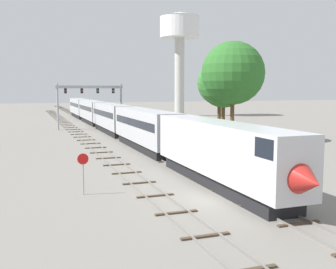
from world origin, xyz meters
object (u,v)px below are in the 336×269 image
water_tower (180,33)px  stop_sign (83,168)px  signal_gantry (90,96)px  trackside_tree_right (224,84)px  trackside_tree_left (233,73)px  passenger_train (111,117)px  trackside_tree_mid (220,83)px

water_tower → stop_sign: water_tower is taller
water_tower → stop_sign: 84.94m
signal_gantry → trackside_tree_right: 26.10m
signal_gantry → trackside_tree_left: 29.61m
signal_gantry → trackside_tree_right: bearing=-49.9°
signal_gantry → trackside_tree_left: trackside_tree_left is taller
water_tower → trackside_tree_left: water_tower is taller
stop_sign → trackside_tree_right: bearing=47.3°
trackside_tree_left → water_tower: bearing=76.3°
stop_sign → water_tower: bearing=64.1°
signal_gantry → trackside_tree_left: (15.48, -25.01, 3.37)m
stop_sign → trackside_tree_right: (24.50, 26.59, 6.14)m
signal_gantry → trackside_tree_left: size_ratio=0.88×
stop_sign → trackside_tree_left: bearing=42.8°
water_tower → trackside_tree_right: bearing=-103.6°
trackside_tree_right → signal_gantry: bearing=130.1°
trackside_tree_left → trackside_tree_right: 5.42m
signal_gantry → stop_sign: signal_gantry is taller
stop_sign → passenger_train: bearing=75.7°
passenger_train → stop_sign: size_ratio=34.48×
water_tower → trackside_tree_left: bearing=-103.7°
stop_sign → trackside_tree_right: 36.68m
passenger_train → water_tower: size_ratio=3.60×
signal_gantry → trackside_tree_right: size_ratio=1.04×
passenger_train → trackside_tree_right: 19.93m
signal_gantry → trackside_tree_mid: bearing=-44.3°
signal_gantry → trackside_tree_right: trackside_tree_right is taller
passenger_train → signal_gantry: 8.42m
stop_sign → trackside_tree_right: trackside_tree_right is taller
stop_sign → trackside_tree_left: (23.23, 21.51, 7.53)m
water_tower → signal_gantry: bearing=-135.6°
trackside_tree_left → trackside_tree_mid: bearing=75.5°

